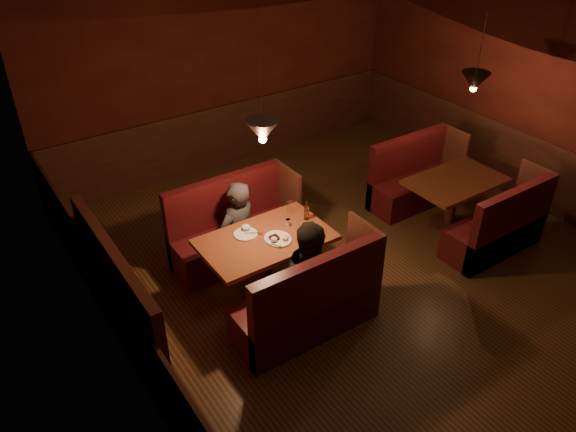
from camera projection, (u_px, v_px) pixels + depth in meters
room at (355, 201)px, 6.27m from camera, size 6.02×7.02×2.92m
main_table at (267, 250)px, 6.26m from camera, size 1.44×0.88×1.01m
main_bench_far at (233, 234)px, 6.97m from camera, size 1.59×0.57×1.08m
main_bench_near at (311, 308)px, 5.83m from camera, size 1.59×0.57×1.08m
second_table at (454, 192)px, 7.47m from camera, size 1.27×0.81×0.72m
second_bench_far at (413, 182)px, 8.13m from camera, size 1.41×0.53×1.00m
second_bench_near at (499, 231)px, 7.07m from camera, size 1.41×0.53×1.00m
diner_a at (237, 213)px, 6.60m from camera, size 0.62×0.48×1.52m
diner_b at (314, 261)px, 5.79m from camera, size 0.80×0.64×1.57m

